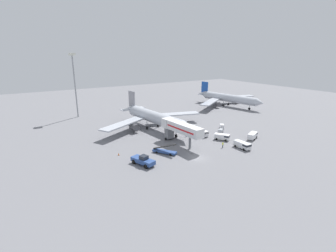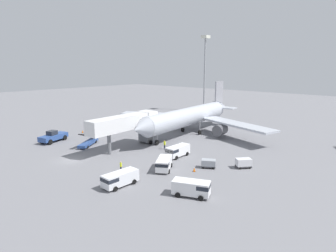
{
  "view_description": "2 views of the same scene",
  "coord_description": "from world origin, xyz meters",
  "px_view_note": "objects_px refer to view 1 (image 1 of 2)",
  "views": [
    {
      "loc": [
        -39.2,
        -47.79,
        26.58
      ],
      "look_at": [
        3.61,
        20.73,
        3.08
      ],
      "focal_mm": 27.09,
      "sensor_mm": 36.0,
      "label": 1
    },
    {
      "loc": [
        44.96,
        -24.29,
        16.14
      ],
      "look_at": [
        4.25,
        20.59,
        3.47
      ],
      "focal_mm": 31.0,
      "sensor_mm": 36.0,
      "label": 2
    }
  ],
  "objects_px": {
    "safety_cone_alpha": "(225,135)",
    "ground_crew_worker_foreground": "(223,144)",
    "jet_bridge": "(179,128)",
    "apron_light_mast": "(74,74)",
    "baggage_cart_near_right": "(221,131)",
    "airplane_background": "(227,98)",
    "belt_loader_truck": "(165,151)",
    "ground_crew_worker_midground": "(186,134)",
    "airplane_at_gate": "(153,117)",
    "service_van_outer_right": "(253,135)",
    "baggage_cart_near_center": "(222,126)",
    "service_van_mid_center": "(202,132)",
    "service_van_mid_right": "(222,137)",
    "safety_cone_bravo": "(119,154)",
    "pushback_tug": "(143,160)",
    "service_van_rear_left": "(243,145)"
  },
  "relations": [
    {
      "from": "service_van_mid_center",
      "to": "baggage_cart_near_center",
      "type": "xyz_separation_m",
      "value": [
        11.64,
        2.74,
        -0.3
      ]
    },
    {
      "from": "baggage_cart_near_center",
      "to": "ground_crew_worker_midground",
      "type": "xyz_separation_m",
      "value": [
        -16.57,
        -0.78,
        0.13
      ]
    },
    {
      "from": "baggage_cart_near_center",
      "to": "apron_light_mast",
      "type": "bearing_deg",
      "value": 131.3
    },
    {
      "from": "service_van_mid_right",
      "to": "service_van_outer_right",
      "type": "height_order",
      "value": "service_van_outer_right"
    },
    {
      "from": "jet_bridge",
      "to": "service_van_outer_right",
      "type": "distance_m",
      "value": 24.41
    },
    {
      "from": "service_van_mid_right",
      "to": "safety_cone_bravo",
      "type": "bearing_deg",
      "value": 170.25
    },
    {
      "from": "baggage_cart_near_right",
      "to": "safety_cone_alpha",
      "type": "xyz_separation_m",
      "value": [
        -0.68,
        -2.86,
        -0.44
      ]
    },
    {
      "from": "baggage_cart_near_right",
      "to": "service_van_mid_right",
      "type": "bearing_deg",
      "value": -129.35
    },
    {
      "from": "airplane_at_gate",
      "to": "apron_light_mast",
      "type": "xyz_separation_m",
      "value": [
        -19.02,
        32.48,
        14.05
      ]
    },
    {
      "from": "belt_loader_truck",
      "to": "apron_light_mast",
      "type": "distance_m",
      "value": 58.65
    },
    {
      "from": "jet_bridge",
      "to": "apron_light_mast",
      "type": "relative_size",
      "value": 0.62
    },
    {
      "from": "ground_crew_worker_midground",
      "to": "apron_light_mast",
      "type": "xyz_separation_m",
      "value": [
        -23.61,
        46.51,
        17.28
      ]
    },
    {
      "from": "baggage_cart_near_center",
      "to": "belt_loader_truck",
      "type": "bearing_deg",
      "value": -162.74
    },
    {
      "from": "ground_crew_worker_foreground",
      "to": "belt_loader_truck",
      "type": "bearing_deg",
      "value": 163.44
    },
    {
      "from": "service_van_rear_left",
      "to": "baggage_cart_near_center",
      "type": "xyz_separation_m",
      "value": [
        9.06,
        17.93,
        -0.26
      ]
    },
    {
      "from": "baggage_cart_near_right",
      "to": "airplane_background",
      "type": "bearing_deg",
      "value": 43.18
    },
    {
      "from": "airplane_background",
      "to": "belt_loader_truck",
      "type": "bearing_deg",
      "value": -147.78
    },
    {
      "from": "ground_crew_worker_foreground",
      "to": "safety_cone_alpha",
      "type": "bearing_deg",
      "value": 42.33
    },
    {
      "from": "airplane_at_gate",
      "to": "baggage_cart_near_right",
      "type": "height_order",
      "value": "airplane_at_gate"
    },
    {
      "from": "safety_cone_bravo",
      "to": "airplane_background",
      "type": "distance_m",
      "value": 79.15
    },
    {
      "from": "jet_bridge",
      "to": "service_van_mid_center",
      "type": "bearing_deg",
      "value": 12.56
    },
    {
      "from": "baggage_cart_near_right",
      "to": "apron_light_mast",
      "type": "xyz_separation_m",
      "value": [
        -36.02,
        49.52,
        17.49
      ]
    },
    {
      "from": "airplane_at_gate",
      "to": "apron_light_mast",
      "type": "relative_size",
      "value": 1.58
    },
    {
      "from": "safety_cone_alpha",
      "to": "apron_light_mast",
      "type": "distance_m",
      "value": 65.68
    },
    {
      "from": "jet_bridge",
      "to": "safety_cone_alpha",
      "type": "distance_m",
      "value": 18.17
    },
    {
      "from": "service_van_outer_right",
      "to": "service_van_mid_center",
      "type": "relative_size",
      "value": 1.0
    },
    {
      "from": "service_van_mid_center",
      "to": "safety_cone_bravo",
      "type": "distance_m",
      "value": 29.55
    },
    {
      "from": "jet_bridge",
      "to": "pushback_tug",
      "type": "height_order",
      "value": "jet_bridge"
    },
    {
      "from": "baggage_cart_near_right",
      "to": "airplane_background",
      "type": "height_order",
      "value": "airplane_background"
    },
    {
      "from": "airplane_at_gate",
      "to": "safety_cone_alpha",
      "type": "relative_size",
      "value": 64.29
    },
    {
      "from": "service_van_mid_right",
      "to": "ground_crew_worker_midground",
      "type": "distance_m",
      "value": 11.64
    },
    {
      "from": "safety_cone_alpha",
      "to": "ground_crew_worker_foreground",
      "type": "bearing_deg",
      "value": -137.67
    },
    {
      "from": "service_van_mid_right",
      "to": "safety_cone_alpha",
      "type": "distance_m",
      "value": 4.83
    },
    {
      "from": "ground_crew_worker_midground",
      "to": "pushback_tug",
      "type": "bearing_deg",
      "value": -151.22
    },
    {
      "from": "jet_bridge",
      "to": "service_van_mid_center",
      "type": "distance_m",
      "value": 11.61
    },
    {
      "from": "service_van_outer_right",
      "to": "baggage_cart_near_right",
      "type": "bearing_deg",
      "value": 113.61
    },
    {
      "from": "belt_loader_truck",
      "to": "ground_crew_worker_foreground",
      "type": "height_order",
      "value": "belt_loader_truck"
    },
    {
      "from": "belt_loader_truck",
      "to": "airplane_background",
      "type": "height_order",
      "value": "airplane_background"
    },
    {
      "from": "ground_crew_worker_midground",
      "to": "safety_cone_bravo",
      "type": "bearing_deg",
      "value": -172.95
    },
    {
      "from": "service_van_rear_left",
      "to": "belt_loader_truck",
      "type": "bearing_deg",
      "value": 157.71
    },
    {
      "from": "service_van_outer_right",
      "to": "ground_crew_worker_midground",
      "type": "relative_size",
      "value": 2.76
    },
    {
      "from": "belt_loader_truck",
      "to": "baggage_cart_near_right",
      "type": "height_order",
      "value": "belt_loader_truck"
    },
    {
      "from": "baggage_cart_near_right",
      "to": "belt_loader_truck",
      "type": "bearing_deg",
      "value": -167.93
    },
    {
      "from": "airplane_background",
      "to": "apron_light_mast",
      "type": "height_order",
      "value": "apron_light_mast"
    },
    {
      "from": "service_van_mid_right",
      "to": "safety_cone_bravo",
      "type": "height_order",
      "value": "service_van_mid_right"
    },
    {
      "from": "pushback_tug",
      "to": "baggage_cart_near_right",
      "type": "height_order",
      "value": "pushback_tug"
    },
    {
      "from": "service_van_rear_left",
      "to": "service_van_mid_right",
      "type": "bearing_deg",
      "value": 87.87
    },
    {
      "from": "ground_crew_worker_foreground",
      "to": "airplane_background",
      "type": "distance_m",
      "value": 61.85
    },
    {
      "from": "belt_loader_truck",
      "to": "jet_bridge",
      "type": "bearing_deg",
      "value": 28.65
    },
    {
      "from": "belt_loader_truck",
      "to": "airplane_background",
      "type": "bearing_deg",
      "value": 32.22
    }
  ]
}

